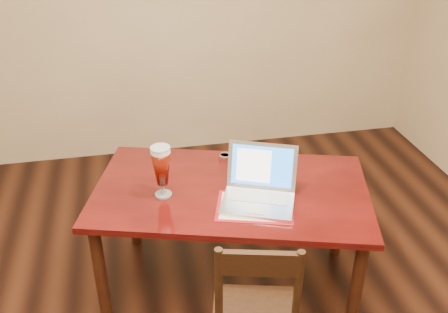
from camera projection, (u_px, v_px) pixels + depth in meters
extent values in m
cube|color=#550C0B|center=(231.00, 191.00, 2.68)|extent=(1.63, 1.20, 0.04)
cylinder|color=black|center=(101.00, 275.00, 2.60)|extent=(0.06, 0.06, 0.65)
cylinder|color=black|center=(356.00, 291.00, 2.51)|extent=(0.06, 0.06, 0.65)
cylinder|color=black|center=(132.00, 202.00, 3.19)|extent=(0.06, 0.06, 0.65)
cylinder|color=black|center=(340.00, 212.00, 3.09)|extent=(0.06, 0.06, 0.65)
cube|color=maroon|center=(255.00, 207.00, 2.52)|extent=(0.44, 0.37, 0.00)
cube|color=beige|center=(255.00, 207.00, 2.52)|extent=(0.40, 0.33, 0.00)
cube|color=#BBBABF|center=(257.00, 203.00, 2.53)|extent=(0.43, 0.37, 0.02)
cube|color=silver|center=(259.00, 197.00, 2.56)|extent=(0.32, 0.22, 0.00)
cube|color=silver|center=(256.00, 210.00, 2.46)|extent=(0.11, 0.09, 0.00)
cube|color=#BBBABF|center=(262.00, 166.00, 2.60)|extent=(0.36, 0.20, 0.24)
cube|color=blue|center=(262.00, 166.00, 2.59)|extent=(0.31, 0.17, 0.20)
cube|color=white|center=(254.00, 166.00, 2.60)|extent=(0.18, 0.11, 0.17)
cylinder|color=silver|center=(163.00, 194.00, 2.61)|extent=(0.09, 0.09, 0.01)
cylinder|color=silver|center=(163.00, 189.00, 2.59)|extent=(0.02, 0.02, 0.06)
cylinder|color=white|center=(160.00, 151.00, 2.48)|extent=(0.10, 0.10, 0.02)
cylinder|color=silver|center=(160.00, 148.00, 2.47)|extent=(0.10, 0.10, 0.01)
cylinder|color=silver|center=(225.00, 157.00, 2.93)|extent=(0.06, 0.06, 0.04)
cylinder|color=silver|center=(225.00, 158.00, 2.91)|extent=(0.06, 0.06, 0.04)
cylinder|color=black|center=(219.00, 297.00, 2.01)|extent=(0.03, 0.03, 0.50)
cylinder|color=black|center=(297.00, 300.00, 2.00)|extent=(0.03, 0.03, 0.50)
cube|color=black|center=(259.00, 264.00, 1.91)|extent=(0.31, 0.10, 0.11)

